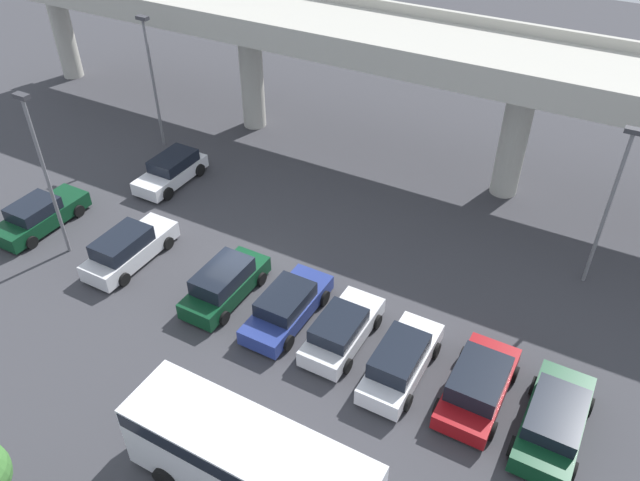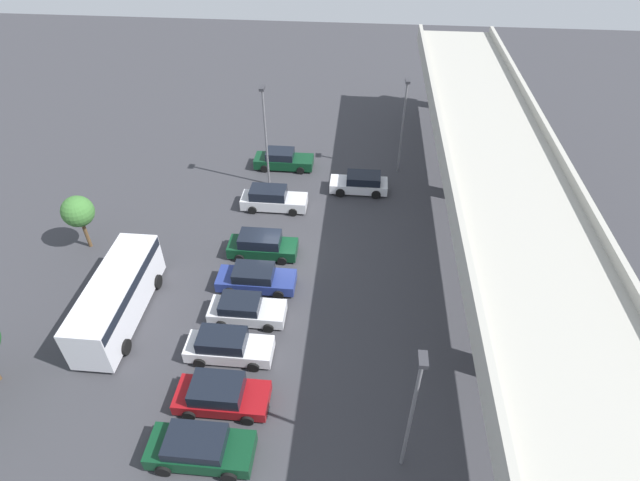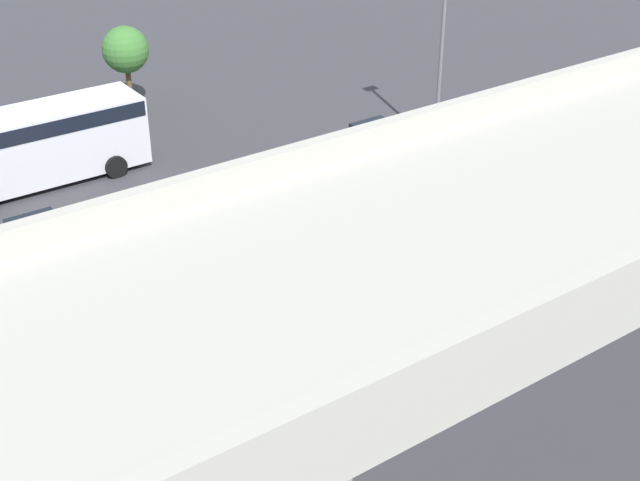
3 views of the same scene
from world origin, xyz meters
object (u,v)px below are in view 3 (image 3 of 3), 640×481
object	(u,v)px
parked_car_5	(133,238)
parked_car_3	(277,190)
parked_car_1	(565,196)
parked_car_0	(494,122)
parked_car_2	(389,153)
parked_car_4	(204,217)
shuttle_bus	(36,141)
parked_car_6	(47,255)
tree_front_left	(125,50)
lamp_post_by_overpass	(443,35)

from	to	relation	value
parked_car_5	parked_car_3	bearing A→B (deg)	90.77
parked_car_1	parked_car_0	bearing A→B (deg)	-24.79
parked_car_2	parked_car_4	distance (m)	8.42
parked_car_0	parked_car_4	distance (m)	14.25
shuttle_bus	parked_car_5	bearing A→B (deg)	94.04
parked_car_6	shuttle_bus	world-z (taller)	shuttle_bus
parked_car_1	tree_front_left	bearing A→B (deg)	24.81
parked_car_1	shuttle_bus	bearing A→B (deg)	47.00
parked_car_2	parked_car_5	world-z (taller)	parked_car_2
parked_car_0	parked_car_1	distance (m)	7.19
parked_car_1	parked_car_4	world-z (taller)	parked_car_1
parked_car_2	tree_front_left	distance (m)	13.16
parked_car_3	tree_front_left	bearing A→B (deg)	-178.87
parked_car_4	lamp_post_by_overpass	world-z (taller)	lamp_post_by_overpass
parked_car_2	lamp_post_by_overpass	world-z (taller)	lamp_post_by_overpass
parked_car_1	shuttle_bus	world-z (taller)	shuttle_bus
parked_car_2	shuttle_bus	size ratio (longest dim) A/B	0.60
tree_front_left	parked_car_5	bearing A→B (deg)	65.58
parked_car_1	parked_car_4	xyz separation A→B (m)	(11.22, -6.09, -0.04)
parked_car_3	parked_car_0	bearing A→B (deg)	91.37
parked_car_3	parked_car_6	bearing A→B (deg)	-92.29
parked_car_2	parked_car_4	world-z (taller)	parked_car_2
parked_car_5	parked_car_2	bearing A→B (deg)	91.35
parked_car_2	tree_front_left	xyz separation A→B (m)	(5.59, -11.72, 2.12)
parked_car_5	parked_car_6	xyz separation A→B (m)	(2.72, -0.41, 0.07)
parked_car_0	tree_front_left	bearing A→B (deg)	-135.55
parked_car_3	shuttle_bus	distance (m)	9.48
parked_car_5	tree_front_left	world-z (taller)	tree_front_left
parked_car_2	parked_car_5	distance (m)	11.03
parked_car_5	tree_front_left	xyz separation A→B (m)	(-5.44, -11.98, 2.22)
parked_car_0	lamp_post_by_overpass	xyz separation A→B (m)	(2.65, -0.75, 4.01)
parked_car_2	parked_car_1	bearing A→B (deg)	23.54
parked_car_3	parked_car_4	size ratio (longest dim) A/B	0.94
tree_front_left	parked_car_2	bearing A→B (deg)	115.50
parked_car_6	shuttle_bus	xyz separation A→B (m)	(-2.22, -6.78, 0.96)
parked_car_4	parked_car_6	bearing A→B (deg)	-95.38
parked_car_4	tree_front_left	xyz separation A→B (m)	(-2.83, -12.07, 2.21)
parked_car_6	shuttle_bus	distance (m)	7.20
parked_car_0	parked_car_1	xyz separation A→B (m)	(3.02, 6.53, 0.03)
parked_car_1	tree_front_left	distance (m)	20.13
parked_car_3	lamp_post_by_overpass	world-z (taller)	lamp_post_by_overpass
parked_car_5	parked_car_6	bearing A→B (deg)	-98.61
parked_car_6	parked_car_1	bearing A→B (deg)	68.28
parked_car_0	parked_car_2	world-z (taller)	parked_car_2
parked_car_0	parked_car_5	xyz separation A→B (m)	(16.86, 0.34, -0.03)
shuttle_bus	parked_car_1	bearing A→B (deg)	137.00
parked_car_6	lamp_post_by_overpass	bearing A→B (deg)	92.29
parked_car_0	parked_car_2	distance (m)	5.82
shuttle_bus	tree_front_left	world-z (taller)	tree_front_left
parked_car_2	lamp_post_by_overpass	bearing A→B (deg)	104.68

